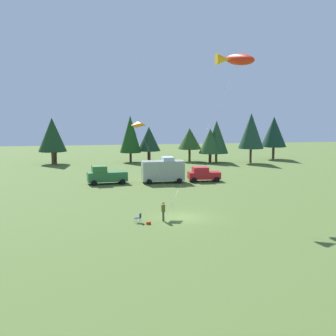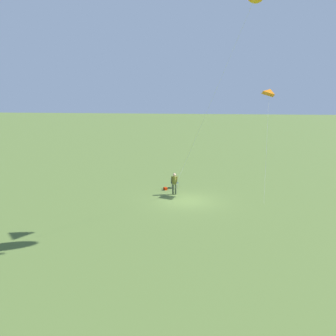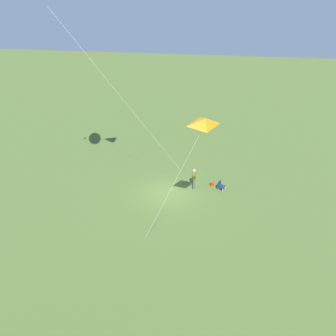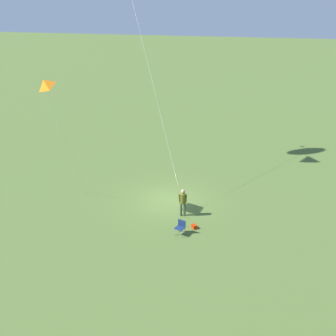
# 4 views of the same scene
# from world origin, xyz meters

# --- Properties ---
(ground_plane) EXTENTS (160.00, 160.00, 0.00)m
(ground_plane) POSITION_xyz_m (0.00, 0.00, 0.00)
(ground_plane) COLOR #4C622C
(person_kite_flyer) EXTENTS (0.36, 0.53, 1.74)m
(person_kite_flyer) POSITION_xyz_m (-1.87, -1.18, 1.02)
(person_kite_flyer) COLOR #424F33
(person_kite_flyer) RESTS_ON ground
(folding_chair) EXTENTS (0.63, 0.63, 0.82)m
(folding_chair) POSITION_xyz_m (-3.99, -1.34, 0.49)
(folding_chair) COLOR navy
(folding_chair) RESTS_ON ground
(backpack_on_grass) EXTENTS (0.39, 0.37, 0.22)m
(backpack_on_grass) POSITION_xyz_m (-3.25, -2.03, 0.11)
(backpack_on_grass) COLOR #BB2605
(backpack_on_grass) RESTS_ON ground
(kite_delta_orange) EXTENTS (4.27, 1.39, 8.51)m
(kite_delta_orange) POSITION_xyz_m (-3.25, 6.28, 8.12)
(kite_delta_orange) COLOR orange
(kite_delta_orange) RESTS_ON ground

